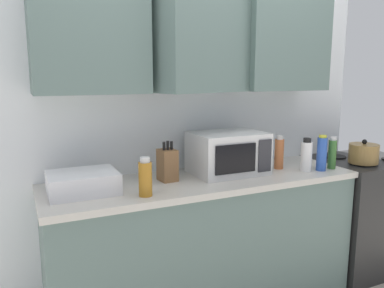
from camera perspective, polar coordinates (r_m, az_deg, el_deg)
wall_back_with_cabinets at (r=2.61m, az=-0.27°, el=10.51°), size 2.92×0.51×2.60m
counter_run at (r=2.65m, az=1.88°, el=-14.47°), size 2.05×0.63×0.90m
stove_range at (r=3.46m, az=23.72°, el=-9.30°), size 0.76×0.64×0.91m
kettle at (r=3.11m, az=24.25°, el=-1.30°), size 0.21×0.21×0.18m
microwave at (r=2.59m, az=5.37°, el=-1.33°), size 0.48×0.37×0.28m
dish_rack at (r=2.25m, az=-15.99°, el=-5.55°), size 0.38×0.30×0.12m
knife_block at (r=2.41m, az=-3.69°, el=-3.10°), size 0.11×0.13×0.26m
bottle_spice_jar at (r=2.78m, az=12.88°, el=-1.31°), size 0.06×0.06×0.24m
bottle_white_jar at (r=2.75m, az=16.70°, el=-1.70°), size 0.08×0.08×0.23m
bottle_amber_vinegar at (r=2.11m, az=-6.99°, el=-5.04°), size 0.07×0.07×0.22m
bottle_blue_cleaner at (r=2.80m, az=18.81°, el=-1.33°), size 0.07×0.07×0.25m
bottle_green_oil at (r=2.89m, az=20.21°, el=-1.31°), size 0.06×0.06×0.23m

